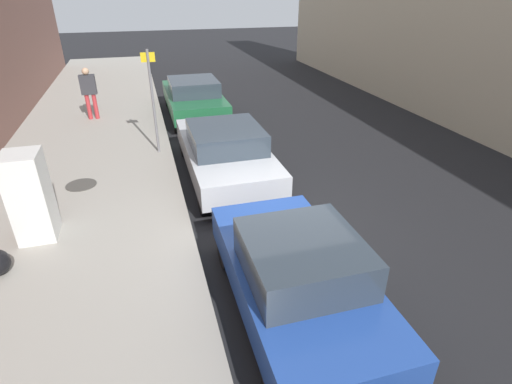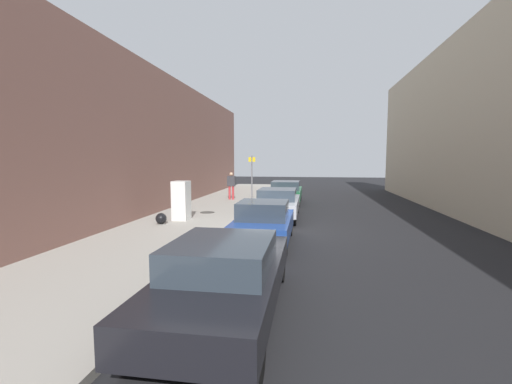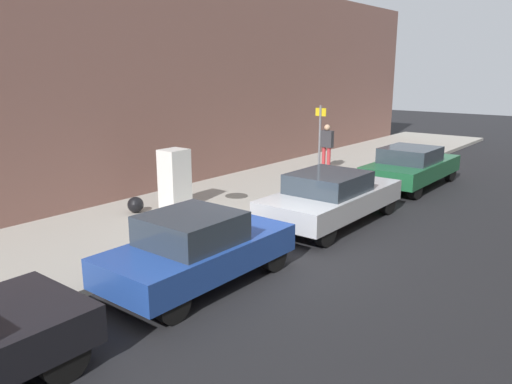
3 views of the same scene
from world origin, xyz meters
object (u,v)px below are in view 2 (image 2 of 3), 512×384
Objects in this scene: parked_hatchback_blue at (264,223)px; parked_sedan_silver at (278,203)px; street_sign_post at (252,179)px; trash_bag at (161,219)px; parked_sedan_green at (286,192)px; pedestrian_walking_far at (231,184)px; discarded_refrigerator at (181,200)px; parked_sedan_dark at (225,275)px.

parked_hatchback_blue is 0.85× the size of parked_sedan_silver.
street_sign_post reaches higher than parked_sedan_silver.
trash_bag is 0.10× the size of parked_sedan_green.
parked_hatchback_blue is at bearing -161.14° from pedestrian_walking_far.
street_sign_post reaches higher than discarded_refrigerator.
parked_sedan_green is at bearing 61.55° from discarded_refrigerator.
street_sign_post is 1.58× the size of pedestrian_walking_far.
trash_bag is 0.09× the size of parked_sedan_dark.
parked_sedan_green is (3.53, -0.22, -0.45)m from pedestrian_walking_far.
trash_bag is at bearing -146.66° from parked_sedan_silver.
street_sign_post is 6.31× the size of trash_bag.
trash_bag is 0.25× the size of pedestrian_walking_far.
parked_sedan_dark is at bearing -90.00° from parked_hatchback_blue.
pedestrian_walking_far is at bearing 102.63° from parked_sedan_dark.
discarded_refrigerator is at bearing -154.83° from parked_sedan_silver.
parked_sedan_silver reaches higher than trash_bag.
parked_sedan_dark is at bearing -166.86° from pedestrian_walking_far.
street_sign_post reaches higher than parked_hatchback_blue.
street_sign_post is at bearing 129.44° from parked_sedan_silver.
parked_sedan_green is at bearing 90.00° from parked_hatchback_blue.
parked_sedan_green is at bearing 62.13° from trash_bag.
street_sign_post is 4.34m from pedestrian_walking_far.
trash_bag is 5.32m from parked_sedan_silver.
pedestrian_walking_far is at bearing 84.00° from trash_bag.
pedestrian_walking_far reaches higher than parked_sedan_silver.
parked_sedan_dark is (4.44, -7.15, 0.35)m from trash_bag.
pedestrian_walking_far is 3.57m from parked_sedan_green.
parked_hatchback_blue is at bearing -37.77° from discarded_refrigerator.
pedestrian_walking_far is (0.45, 7.56, 0.19)m from discarded_refrigerator.
street_sign_post is at bearing 97.34° from parked_sedan_dark.
discarded_refrigerator is 0.60× the size of street_sign_post.
parked_sedan_silver is (-0.00, 4.95, 0.01)m from parked_hatchback_blue.
parked_sedan_green is (0.00, 5.47, 0.00)m from parked_sedan_silver.
parked_sedan_silver is 5.47m from parked_sedan_green.
parked_sedan_green is (4.44, 8.39, 0.36)m from trash_bag.
parked_sedan_dark is 1.05× the size of parked_sedan_silver.
parked_hatchback_blue is 10.42m from parked_sedan_green.
parked_sedan_green is (0.00, 10.42, 0.01)m from parked_hatchback_blue.
trash_bag is at bearing -117.87° from parked_sedan_green.
discarded_refrigerator is at bearing 142.23° from parked_hatchback_blue.
pedestrian_walking_far is 0.39× the size of parked_sedan_green.
street_sign_post is 5.75m from trash_bag.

